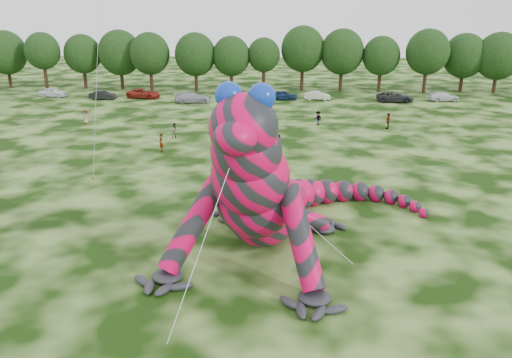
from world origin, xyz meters
The scene contains 30 objects.
ground centered at (0.00, 0.00, 0.00)m, with size 240.00×240.00×0.00m, color #16330A.
inflatable_gecko centered at (3.95, 1.49, 4.94)m, with size 16.65×19.77×9.88m, color #D70548, non-canonical shape.
tree_2 centered at (-43.02, 58.76, 4.82)m, with size 7.04×6.34×9.64m, color black, non-canonical shape.
tree_3 centered at (-35.72, 57.07, 4.72)m, with size 5.81×5.23×9.44m, color black, non-canonical shape.
tree_4 centered at (-29.64, 58.71, 4.53)m, with size 6.22×5.60×9.06m, color black, non-canonical shape.
tree_5 centered at (-23.12, 58.44, 4.90)m, with size 7.16×6.44×9.80m, color black, non-canonical shape.
tree_6 centered at (-17.56, 56.68, 4.75)m, with size 6.52×5.86×9.49m, color black, non-canonical shape.
tree_7 centered at (-10.08, 56.80, 4.74)m, with size 6.68×6.01×9.48m, color black, non-canonical shape.
tree_8 centered at (-4.22, 56.99, 4.47)m, with size 6.14×5.53×8.94m, color black, non-canonical shape.
tree_9 centered at (1.06, 57.35, 4.34)m, with size 5.27×4.74×8.68m, color black, non-canonical shape.
tree_10 centered at (7.40, 58.58, 5.25)m, with size 7.09×6.38×10.50m, color black, non-canonical shape.
tree_11 centered at (13.79, 58.20, 5.03)m, with size 7.01×6.31×10.07m, color black, non-canonical shape.
tree_12 centered at (20.01, 57.74, 4.49)m, with size 5.99×5.39×8.97m, color black, non-canonical shape.
tree_13 centered at (27.13, 57.13, 5.06)m, with size 6.83×6.15×10.13m, color black, non-canonical shape.
tree_14 centered at (33.46, 58.72, 4.70)m, with size 6.82×6.14×9.40m, color black, non-canonical shape.
tree_15 centered at (38.47, 57.77, 4.82)m, with size 7.17×6.45×9.63m, color black, non-canonical shape.
car_0 centered at (-31.26, 49.71, 0.73)m, with size 1.73×4.29×1.46m, color white.
car_1 centered at (-22.78, 47.85, 0.66)m, with size 1.40×4.01×1.32m, color black.
car_2 centered at (-16.95, 49.55, 0.72)m, with size 2.40×5.20×1.45m, color maroon.
car_3 centered at (-8.78, 46.13, 0.76)m, with size 2.12×5.21×1.51m, color #A3A6AC.
car_4 centered at (4.44, 49.32, 0.70)m, with size 1.66×4.12×1.40m, color #13284E.
car_5 centered at (9.52, 49.61, 0.64)m, with size 1.35×3.87×1.27m, color silver.
car_6 centered at (20.77, 48.44, 0.74)m, with size 2.47×5.36×1.49m, color #262729.
car_7 centered at (28.16, 49.73, 0.66)m, with size 1.84×4.53×1.32m, color white.
spectator_5 centered at (4.15, 20.45, 0.85)m, with size 1.57×0.50×1.70m, color gray.
spectator_0 centered at (-6.97, 19.65, 0.88)m, with size 0.64×0.42×1.75m, color gray.
spectator_1 centered at (-6.78, 25.04, 0.81)m, with size 0.78×0.61×1.61m, color gray.
spectator_3 centered at (16.46, 30.81, 0.91)m, with size 1.07×0.44×1.82m, color gray.
spectator_2 centered at (8.63, 32.29, 0.83)m, with size 1.07×0.62×1.66m, color gray.
spectator_4 centered at (-18.95, 31.39, 0.80)m, with size 0.78×0.51×1.60m, color gray.
Camera 1 is at (4.86, -25.71, 12.96)m, focal length 35.00 mm.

